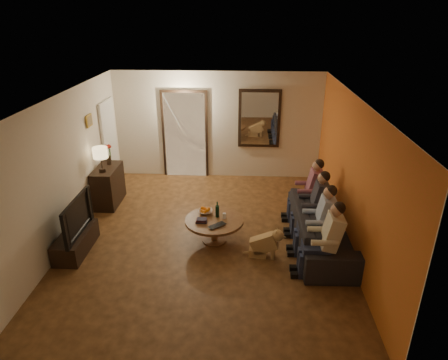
# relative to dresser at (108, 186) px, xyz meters

# --- Properties ---
(floor) EXTENTS (5.00, 6.00, 0.01)m
(floor) POSITION_rel_dresser_xyz_m (2.25, -1.32, -0.41)
(floor) COLOR #402711
(floor) RESTS_ON ground
(ceiling) EXTENTS (5.00, 6.00, 0.01)m
(ceiling) POSITION_rel_dresser_xyz_m (2.25, -1.32, 2.19)
(ceiling) COLOR white
(ceiling) RESTS_ON back_wall
(back_wall) EXTENTS (5.00, 0.02, 2.60)m
(back_wall) POSITION_rel_dresser_xyz_m (2.25, 1.68, 0.89)
(back_wall) COLOR beige
(back_wall) RESTS_ON floor
(front_wall) EXTENTS (5.00, 0.02, 2.60)m
(front_wall) POSITION_rel_dresser_xyz_m (2.25, -4.32, 0.89)
(front_wall) COLOR beige
(front_wall) RESTS_ON floor
(left_wall) EXTENTS (0.02, 6.00, 2.60)m
(left_wall) POSITION_rel_dresser_xyz_m (-0.25, -1.32, 0.89)
(left_wall) COLOR beige
(left_wall) RESTS_ON floor
(right_wall) EXTENTS (0.02, 6.00, 2.60)m
(right_wall) POSITION_rel_dresser_xyz_m (4.75, -1.32, 0.89)
(right_wall) COLOR beige
(right_wall) RESTS_ON floor
(orange_accent) EXTENTS (0.01, 6.00, 2.60)m
(orange_accent) POSITION_rel_dresser_xyz_m (4.74, -1.32, 0.89)
(orange_accent) COLOR #C27221
(orange_accent) RESTS_ON right_wall
(kitchen_doorway) EXTENTS (1.00, 0.06, 2.10)m
(kitchen_doorway) POSITION_rel_dresser_xyz_m (1.45, 1.66, 0.64)
(kitchen_doorway) COLOR #FFE0A5
(kitchen_doorway) RESTS_ON floor
(door_trim) EXTENTS (1.12, 0.04, 2.22)m
(door_trim) POSITION_rel_dresser_xyz_m (1.45, 1.65, 0.64)
(door_trim) COLOR black
(door_trim) RESTS_ON floor
(fridge_glimpse) EXTENTS (0.45, 0.03, 1.70)m
(fridge_glimpse) POSITION_rel_dresser_xyz_m (1.70, 1.66, 0.49)
(fridge_glimpse) COLOR silver
(fridge_glimpse) RESTS_ON floor
(mirror_frame) EXTENTS (1.00, 0.05, 1.40)m
(mirror_frame) POSITION_rel_dresser_xyz_m (3.25, 1.64, 1.09)
(mirror_frame) COLOR black
(mirror_frame) RESTS_ON back_wall
(mirror_glass) EXTENTS (0.86, 0.02, 1.26)m
(mirror_glass) POSITION_rel_dresser_xyz_m (3.25, 1.61, 1.09)
(mirror_glass) COLOR white
(mirror_glass) RESTS_ON back_wall
(white_door) EXTENTS (0.06, 0.85, 2.04)m
(white_door) POSITION_rel_dresser_xyz_m (-0.21, 0.98, 0.61)
(white_door) COLOR white
(white_door) RESTS_ON floor
(framed_art) EXTENTS (0.03, 0.28, 0.24)m
(framed_art) POSITION_rel_dresser_xyz_m (-0.22, -0.02, 1.44)
(framed_art) COLOR #B28C33
(framed_art) RESTS_ON left_wall
(art_canvas) EXTENTS (0.01, 0.22, 0.18)m
(art_canvas) POSITION_rel_dresser_xyz_m (-0.21, -0.02, 1.44)
(art_canvas) COLOR brown
(art_canvas) RESTS_ON left_wall
(dresser) EXTENTS (0.45, 0.93, 0.82)m
(dresser) POSITION_rel_dresser_xyz_m (0.00, 0.00, 0.00)
(dresser) COLOR black
(dresser) RESTS_ON floor
(table_lamp) EXTENTS (0.30, 0.30, 0.54)m
(table_lamp) POSITION_rel_dresser_xyz_m (0.00, -0.22, 0.68)
(table_lamp) COLOR beige
(table_lamp) RESTS_ON dresser
(flower_vase) EXTENTS (0.14, 0.14, 0.44)m
(flower_vase) POSITION_rel_dresser_xyz_m (0.00, 0.22, 0.63)
(flower_vase) COLOR #AA1E12
(flower_vase) RESTS_ON dresser
(tv_stand) EXTENTS (0.45, 1.08, 0.36)m
(tv_stand) POSITION_rel_dresser_xyz_m (0.00, -1.87, -0.23)
(tv_stand) COLOR black
(tv_stand) RESTS_ON floor
(tv) EXTENTS (1.14, 0.15, 0.66)m
(tv) POSITION_rel_dresser_xyz_m (0.00, -1.87, 0.28)
(tv) COLOR black
(tv) RESTS_ON tv_stand
(sofa) EXTENTS (2.42, 0.98, 0.70)m
(sofa) POSITION_rel_dresser_xyz_m (4.32, -1.43, -0.06)
(sofa) COLOR black
(sofa) RESTS_ON floor
(person_a) EXTENTS (0.60, 0.40, 1.20)m
(person_a) POSITION_rel_dresser_xyz_m (4.22, -2.33, 0.19)
(person_a) COLOR tan
(person_a) RESTS_ON sofa
(person_b) EXTENTS (0.60, 0.40, 1.20)m
(person_b) POSITION_rel_dresser_xyz_m (4.22, -1.73, 0.19)
(person_b) COLOR tan
(person_b) RESTS_ON sofa
(person_c) EXTENTS (0.60, 0.40, 1.20)m
(person_c) POSITION_rel_dresser_xyz_m (4.22, -1.13, 0.19)
(person_c) COLOR tan
(person_c) RESTS_ON sofa
(person_d) EXTENTS (0.60, 0.40, 1.20)m
(person_d) POSITION_rel_dresser_xyz_m (4.22, -0.53, 0.19)
(person_d) COLOR tan
(person_d) RESTS_ON sofa
(dog) EXTENTS (0.58, 0.30, 0.56)m
(dog) POSITION_rel_dresser_xyz_m (3.28, -1.87, -0.13)
(dog) COLOR #A2754B
(dog) RESTS_ON floor
(coffee_table) EXTENTS (1.15, 1.15, 0.45)m
(coffee_table) POSITION_rel_dresser_xyz_m (2.39, -1.42, -0.19)
(coffee_table) COLOR brown
(coffee_table) RESTS_ON floor
(bowl) EXTENTS (0.26, 0.26, 0.06)m
(bowl) POSITION_rel_dresser_xyz_m (2.21, -1.20, 0.07)
(bowl) COLOR white
(bowl) RESTS_ON coffee_table
(oranges) EXTENTS (0.20, 0.20, 0.08)m
(oranges) POSITION_rel_dresser_xyz_m (2.21, -1.20, 0.14)
(oranges) COLOR orange
(oranges) RESTS_ON bowl
(wine_bottle) EXTENTS (0.07, 0.07, 0.31)m
(wine_bottle) POSITION_rel_dresser_xyz_m (2.44, -1.32, 0.19)
(wine_bottle) COLOR black
(wine_bottle) RESTS_ON coffee_table
(wine_glass) EXTENTS (0.06, 0.06, 0.10)m
(wine_glass) POSITION_rel_dresser_xyz_m (2.57, -1.37, 0.09)
(wine_glass) COLOR silver
(wine_glass) RESTS_ON coffee_table
(book_stack) EXTENTS (0.20, 0.15, 0.07)m
(book_stack) POSITION_rel_dresser_xyz_m (2.17, -1.52, 0.07)
(book_stack) COLOR black
(book_stack) RESTS_ON coffee_table
(laptop) EXTENTS (0.39, 0.38, 0.03)m
(laptop) POSITION_rel_dresser_xyz_m (2.49, -1.70, 0.05)
(laptop) COLOR black
(laptop) RESTS_ON coffee_table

